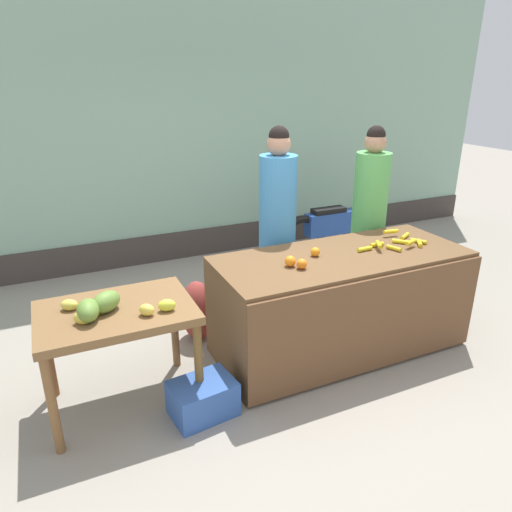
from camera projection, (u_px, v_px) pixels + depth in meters
name	position (u px, v px, depth m)	size (l,w,h in m)	color
ground_plane	(289.00, 359.00, 3.99)	(24.00, 24.00, 0.00)	gray
market_wall_back	(185.00, 129.00, 5.76)	(9.27, 0.23, 3.34)	#8CB299
fruit_stall_counter	(341.00, 303.00, 4.01)	(2.13, 0.90, 0.88)	brown
side_table_wooden	(117.00, 322.00, 3.22)	(1.04, 0.73, 0.77)	brown
banana_bunch_pile	(397.00, 242.00, 4.07)	(0.68, 0.40, 0.07)	yellow
orange_pile	(301.00, 259.00, 3.65)	(0.37, 0.27, 0.09)	orange
mango_papaya_pile	(102.00, 307.00, 3.07)	(0.73, 0.42, 0.14)	#E7CF4B
vendor_woman_blue_shirt	(277.00, 228.00, 4.32)	(0.34, 0.34, 1.86)	#33333D
vendor_woman_green_shirt	(369.00, 218.00, 4.71)	(0.34, 0.34, 1.82)	#33333D
parked_motorcycle	(334.00, 230.00, 6.00)	(1.60, 0.18, 0.88)	black
produce_crate	(203.00, 398.00, 3.30)	(0.44, 0.32, 0.26)	#3359A5
produce_sack	(198.00, 311.00, 4.21)	(0.36, 0.30, 0.56)	maroon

